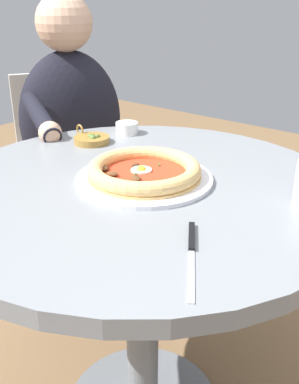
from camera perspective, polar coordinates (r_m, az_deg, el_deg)
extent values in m
cylinder|color=gray|center=(1.04, -1.07, 0.35)|extent=(0.95, 0.95, 0.04)
cylinder|color=slate|center=(1.23, -0.94, -15.03)|extent=(0.09, 0.09, 0.67)
cylinder|color=white|center=(1.04, -0.81, 1.77)|extent=(0.32, 0.32, 0.01)
cylinder|color=#E0B26B|center=(1.03, -0.81, 2.18)|extent=(0.26, 0.26, 0.01)
torus|color=#E0B26B|center=(1.03, -0.81, 2.93)|extent=(0.26, 0.26, 0.04)
cylinder|color=red|center=(1.03, -0.81, 2.43)|extent=(0.24, 0.24, 0.00)
cylinder|color=white|center=(1.04, -1.06, 2.83)|extent=(0.05, 0.05, 0.00)
ellipsoid|color=yellow|center=(1.04, -1.06, 2.93)|extent=(0.02, 0.02, 0.02)
ellipsoid|color=#4C2D19|center=(1.05, -5.88, 3.08)|extent=(0.04, 0.04, 0.01)
ellipsoid|color=brown|center=(1.01, -4.79, 2.32)|extent=(0.03, 0.03, 0.01)
ellipsoid|color=brown|center=(0.99, -1.79, 1.79)|extent=(0.04, 0.04, 0.01)
ellipsoid|color=#3D2314|center=(1.00, -6.20, 1.77)|extent=(0.02, 0.03, 0.01)
ellipsoid|color=#4C2D19|center=(1.07, -1.81, 3.50)|extent=(0.02, 0.02, 0.01)
ellipsoid|color=#4C2D19|center=(1.06, -6.12, 3.27)|extent=(0.02, 0.03, 0.01)
ellipsoid|color=#2D6B28|center=(1.07, 1.27, 3.50)|extent=(0.01, 0.01, 0.00)
ellipsoid|color=#2D6B28|center=(1.02, -1.79, 2.33)|extent=(0.01, 0.01, 0.00)
ellipsoid|color=#2D6B28|center=(1.13, -1.05, 4.61)|extent=(0.01, 0.01, 0.00)
cube|color=silver|center=(0.70, 5.37, -10.56)|extent=(0.12, 0.09, 0.00)
cube|color=black|center=(0.80, 5.43, -5.66)|extent=(0.08, 0.06, 0.01)
cylinder|color=white|center=(1.39, -2.92, 8.18)|extent=(0.07, 0.07, 0.04)
cylinder|color=olive|center=(1.39, -2.93, 8.54)|extent=(0.06, 0.06, 0.01)
cylinder|color=olive|center=(1.31, -7.40, 6.67)|extent=(0.10, 0.10, 0.02)
torus|color=olive|center=(1.36, -8.91, 7.88)|extent=(0.01, 0.03, 0.03)
ellipsoid|color=#516B2D|center=(1.30, -7.21, 6.85)|extent=(0.02, 0.02, 0.02)
ellipsoid|color=#516B2D|center=(1.31, -7.39, 7.04)|extent=(0.02, 0.02, 0.02)
ellipsoid|color=#516B2D|center=(1.31, -6.71, 7.01)|extent=(0.02, 0.02, 0.02)
ellipsoid|color=#516B2D|center=(1.31, -7.31, 7.03)|extent=(0.02, 0.02, 0.02)
ellipsoid|color=#516B2D|center=(1.31, -7.56, 7.07)|extent=(0.02, 0.02, 0.02)
cube|color=#282833|center=(1.87, -8.96, -5.07)|extent=(0.43, 0.41, 0.45)
ellipsoid|color=black|center=(1.69, -10.01, 9.09)|extent=(0.44, 0.37, 0.50)
sphere|color=tan|center=(1.64, -10.91, 20.55)|extent=(0.20, 0.20, 0.20)
cylinder|color=black|center=(1.45, -13.81, 9.31)|extent=(0.16, 0.27, 0.12)
sphere|color=tan|center=(1.36, -12.61, 7.41)|extent=(0.07, 0.07, 0.07)
cube|color=beige|center=(1.82, -9.82, 2.11)|extent=(0.55, 0.55, 0.02)
cube|color=beige|center=(1.94, -11.55, 9.42)|extent=(0.33, 0.20, 0.37)
cylinder|color=#B7B2A8|center=(1.74, -13.78, -8.09)|extent=(0.02, 0.02, 0.45)
cylinder|color=#B7B2A8|center=(1.81, -2.30, -5.96)|extent=(0.02, 0.02, 0.45)
cylinder|color=#B7B2A8|center=(2.05, -15.48, -2.94)|extent=(0.02, 0.02, 0.45)
cylinder|color=#B7B2A8|center=(2.11, -5.71, -1.32)|extent=(0.02, 0.02, 0.45)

